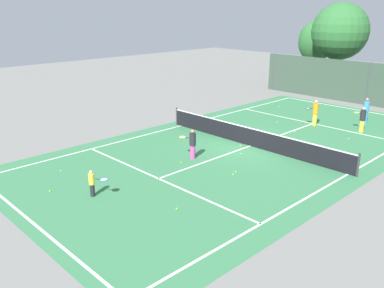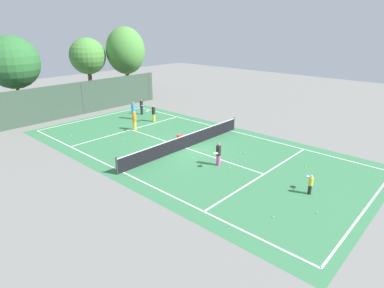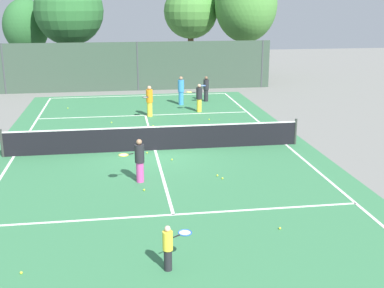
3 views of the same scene
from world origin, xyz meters
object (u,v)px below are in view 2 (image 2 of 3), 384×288
Objects in this scene: tennis_ball_9 at (197,132)px; tennis_ball_13 at (273,217)px; tennis_ball_2 at (169,115)px; tennis_ball_4 at (305,166)px; player_0 at (153,113)px; ball_crate at (180,137)px; tennis_ball_6 at (206,151)px; player_4 at (133,110)px; player_1 at (134,120)px; tennis_ball_3 at (317,213)px; tennis_ball_11 at (125,138)px; tennis_ball_7 at (240,152)px; tennis_ball_12 at (71,135)px; tennis_ball_10 at (230,168)px; player_3 at (142,107)px; tennis_ball_1 at (170,125)px; player_2 at (310,184)px; tennis_ball_5 at (152,135)px; player_5 at (218,154)px; tennis_ball_0 at (187,150)px; tennis_ball_8 at (245,153)px.

tennis_ball_9 is 12.89m from tennis_ball_13.
tennis_ball_2 and tennis_ball_4 have the same top height.
tennis_ball_9 is at bearing -86.33° from player_0.
ball_crate is 7.25× the size of tennis_ball_6.
player_4 reaches higher than tennis_ball_13.
player_1 is at bearing 124.85° from tennis_ball_9.
tennis_ball_3 and tennis_ball_11 have the same top height.
tennis_ball_7 is at bearing -56.08° from tennis_ball_6.
tennis_ball_11 is 4.50m from tennis_ball_12.
player_1 is 10.64m from tennis_ball_10.
player_3 is at bearing 25.37° from player_4.
tennis_ball_2 is (2.25, 2.51, 0.00)m from tennis_ball_1.
player_0 is 23.05× the size of tennis_ball_1.
tennis_ball_7 is (0.79, -5.02, -0.15)m from ball_crate.
tennis_ball_1 and tennis_ball_3 have the same top height.
player_2 is (-0.65, -15.50, -0.26)m from player_1.
tennis_ball_4 is 1.00× the size of tennis_ball_5.
player_5 reaches higher than tennis_ball_0.
ball_crate is at bearing -79.28° from player_1.
tennis_ball_2 and tennis_ball_11 have the same top height.
tennis_ball_8 is (-0.71, 4.01, 0.00)m from tennis_ball_4.
player_5 is 8.59m from tennis_ball_11.
player_2 reaches higher than tennis_ball_4.
tennis_ball_3 is at bearing -105.78° from tennis_ball_6.
player_2 is 8.96m from tennis_ball_0.
tennis_ball_10 is at bearing -112.37° from tennis_ball_6.
tennis_ball_5 is at bearing -122.35° from player_3.
tennis_ball_10 is (-2.58, -0.99, 0.00)m from tennis_ball_7.
tennis_ball_4 is (3.05, -7.35, 0.00)m from tennis_ball_0.
tennis_ball_7 is at bearing -81.02° from ball_crate.
tennis_ball_9 is at bearing -32.13° from tennis_ball_11.
ball_crate is 3.87m from tennis_ball_1.
player_1 is 10.08m from tennis_ball_8.
tennis_ball_7 is (-1.25, -8.30, 0.00)m from tennis_ball_1.
player_2 is 16.49× the size of tennis_ball_10.
ball_crate is at bearing -70.03° from tennis_ball_5.
player_5 is 12.78m from tennis_ball_12.
tennis_ball_10 is at bearing 135.52° from tennis_ball_4.
tennis_ball_11 is (0.26, 15.34, 0.00)m from tennis_ball_3.
player_4 is at bearing 88.38° from tennis_ball_7.
tennis_ball_12 is (-3.74, 18.08, -0.54)m from player_2.
tennis_ball_1 is 1.00× the size of tennis_ball_9.
player_5 is at bearing 176.57° from tennis_ball_8.
ball_crate is at bearing 82.14° from player_2.
tennis_ball_13 is at bearing -118.96° from tennis_ball_2.
tennis_ball_12 is at bearing 116.45° from tennis_ball_7.
tennis_ball_0 is at bearing -123.43° from tennis_ball_1.
player_0 is 5.60m from ball_crate.
tennis_ball_8 is at bearing 66.68° from player_2.
tennis_ball_9 is at bearing 75.20° from tennis_ball_7.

